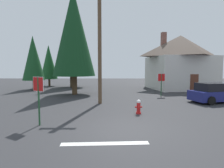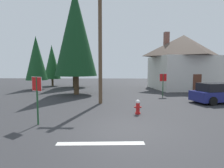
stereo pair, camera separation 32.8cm
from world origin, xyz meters
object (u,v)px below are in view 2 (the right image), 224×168
object	(u,v)px
pine_tree_tall_left	(52,62)
fire_hydrant	(138,107)
pine_tree_short_left	(75,32)
pine_tree_far_center	(74,43)
house	(183,61)
pine_tree_mid_left	(36,58)
stop_sign_near	(37,91)
utility_pole	(100,45)
parked_car	(220,93)
stop_sign_far	(163,80)

from	to	relation	value
pine_tree_tall_left	fire_hydrant	bearing A→B (deg)	-56.35
pine_tree_short_left	pine_tree_far_center	size ratio (longest dim) A/B	1.00
house	pine_tree_tall_left	xyz separation A→B (m)	(-18.18, 3.20, 0.02)
pine_tree_mid_left	fire_hydrant	bearing A→B (deg)	-46.78
fire_hydrant	pine_tree_short_left	distance (m)	11.25
stop_sign_near	utility_pole	world-z (taller)	utility_pole
pine_tree_short_left	house	bearing A→B (deg)	23.29
parked_car	pine_tree_mid_left	size ratio (longest dim) A/B	0.73
stop_sign_near	utility_pole	distance (m)	6.53
pine_tree_tall_left	pine_tree_short_left	bearing A→B (deg)	-57.05
stop_sign_far	pine_tree_tall_left	size ratio (longest dim) A/B	0.35
house	pine_tree_mid_left	distance (m)	18.58
house	parked_car	xyz separation A→B (m)	(-0.39, -9.54, -2.83)
stop_sign_near	house	bearing A→B (deg)	52.18
stop_sign_far	house	distance (m)	7.90
stop_sign_near	pine_tree_far_center	bearing A→B (deg)	97.76
parked_car	stop_sign_far	bearing A→B (deg)	140.07
stop_sign_far	pine_tree_short_left	world-z (taller)	pine_tree_short_left
house	parked_car	bearing A→B (deg)	-92.34
parked_car	house	bearing A→B (deg)	87.66
stop_sign_far	house	xyz separation A→B (m)	(4.05, 6.47, 2.02)
utility_pole	parked_car	world-z (taller)	utility_pole
utility_pole	pine_tree_short_left	size ratio (longest dim) A/B	0.79
parked_car	pine_tree_tall_left	distance (m)	22.07
pine_tree_tall_left	pine_tree_short_left	xyz separation A→B (m)	(5.59, -8.62, 2.64)
stop_sign_far	stop_sign_near	bearing A→B (deg)	-131.42
utility_pole	pine_tree_tall_left	distance (m)	15.91
house	stop_sign_far	bearing A→B (deg)	-122.06
stop_sign_far	pine_tree_short_left	distance (m)	9.80
fire_hydrant	pine_tree_mid_left	world-z (taller)	pine_tree_mid_left
stop_sign_far	pine_tree_far_center	distance (m)	14.05
pine_tree_tall_left	utility_pole	bearing A→B (deg)	-57.54
fire_hydrant	pine_tree_tall_left	xyz separation A→B (m)	(-11.03, 16.57, 3.18)
fire_hydrant	parked_car	size ratio (longest dim) A/B	0.17
house	pine_tree_far_center	distance (m)	14.81
stop_sign_far	pine_tree_far_center	world-z (taller)	pine_tree_far_center
fire_hydrant	pine_tree_short_left	world-z (taller)	pine_tree_short_left
house	pine_tree_mid_left	size ratio (longest dim) A/B	1.33
utility_pole	stop_sign_far	xyz separation A→B (m)	(5.60, 3.74, -2.84)
pine_tree_far_center	fire_hydrant	bearing A→B (deg)	-64.15
parked_car	pine_tree_short_left	distance (m)	14.00
fire_hydrant	utility_pole	xyz separation A→B (m)	(-2.50, 3.16, 3.97)
utility_pole	pine_tree_short_left	world-z (taller)	pine_tree_short_left
stop_sign_near	pine_tree_tall_left	xyz separation A→B (m)	(-6.08, 18.80, 1.97)
stop_sign_near	utility_pole	xyz separation A→B (m)	(2.45, 5.39, 2.76)
fire_hydrant	house	world-z (taller)	house
house	pine_tree_far_center	bearing A→B (deg)	173.23
stop_sign_far	pine_tree_far_center	size ratio (longest dim) A/B	0.21
fire_hydrant	stop_sign_far	size ratio (longest dim) A/B	0.39
pine_tree_tall_left	parked_car	bearing A→B (deg)	-35.59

